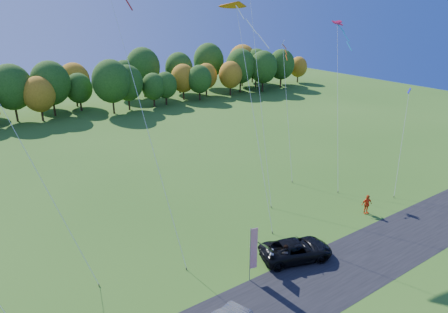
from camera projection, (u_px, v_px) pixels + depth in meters
ground at (267, 262)px, 31.39m from camera, size 160.00×160.00×0.00m
asphalt_strip at (304, 290)px, 28.30m from camera, size 90.00×6.00×0.01m
tree_line at (75, 115)px, 73.85m from camera, size 116.00×12.00×10.00m
black_suv at (296, 250)px, 31.54m from camera, size 6.35×4.36×1.61m
person_tailgate_a at (272, 258)px, 30.40m from camera, size 0.49×0.67×1.68m
person_tailgate_b at (285, 255)px, 30.75m from camera, size 0.91×1.03×1.76m
person_east at (367, 204)px, 38.42m from camera, size 1.23×0.76×1.95m
feather_flag at (253, 248)px, 28.42m from camera, size 0.56×0.20×4.40m
kite_delta_blue at (139, 99)px, 29.76m from camera, size 2.91×10.91×24.33m
kite_parafoil_orange at (259, 82)px, 41.45m from camera, size 7.07×11.95×23.47m
kite_delta_red at (253, 110)px, 35.81m from camera, size 3.57×9.85×20.69m
kite_parafoil_rainbow at (338, 104)px, 44.29m from camera, size 7.42×7.78×17.69m
kite_diamond_yellow at (46, 188)px, 28.04m from camera, size 4.28×7.83×14.20m
kite_diamond_white at (287, 112)px, 45.42m from camera, size 2.89×5.84×15.64m
kite_diamond_blue_low at (402, 143)px, 42.33m from camera, size 4.90×3.34×10.93m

